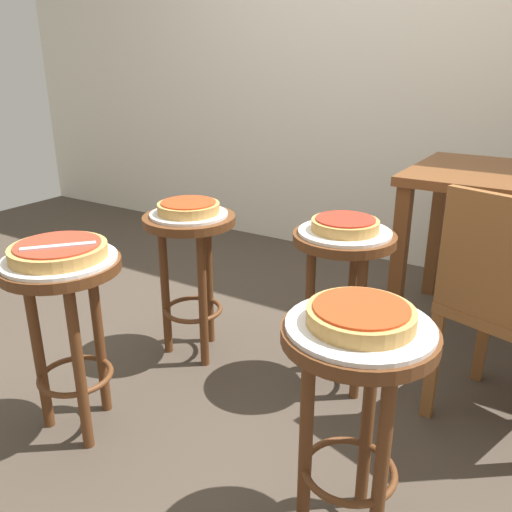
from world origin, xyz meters
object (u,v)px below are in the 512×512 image
(stool_leftside, at_px, (191,253))
(serving_plate_foreground, at_px, (60,259))
(pizza_foreground, at_px, (58,251))
(pizza_server_knife, at_px, (58,246))
(pizza_rear, at_px, (345,225))
(serving_plate_rear, at_px, (345,232))
(serving_plate_middle, at_px, (360,326))
(pizza_leftside, at_px, (189,207))
(serving_plate_leftside, at_px, (189,214))
(stool_rear, at_px, (342,275))
(pizza_middle, at_px, (361,316))
(stool_middle, at_px, (355,387))
(wooden_chair, at_px, (510,306))
(stool_foreground, at_px, (66,308))

(stool_leftside, bearing_deg, serving_plate_foreground, -91.89)
(pizza_foreground, distance_m, pizza_server_knife, 0.04)
(pizza_server_knife, bearing_deg, pizza_rear, 1.57)
(serving_plate_rear, bearing_deg, serving_plate_foreground, -131.33)
(serving_plate_middle, height_order, pizza_leftside, pizza_leftside)
(pizza_foreground, relative_size, serving_plate_leftside, 0.95)
(pizza_leftside, xyz_separation_m, pizza_rear, (0.62, 0.12, -0.00))
(stool_rear, distance_m, serving_plate_rear, 0.17)
(pizza_middle, relative_size, serving_plate_leftside, 0.82)
(stool_middle, bearing_deg, wooden_chair, 69.78)
(stool_foreground, xyz_separation_m, pizza_middle, (0.97, 0.08, 0.20))
(wooden_chair, bearing_deg, stool_leftside, -172.64)
(stool_foreground, distance_m, pizza_server_knife, 0.23)
(serving_plate_foreground, bearing_deg, serving_plate_rear, 48.67)
(serving_plate_rear, bearing_deg, pizza_rear, 90.00)
(stool_leftside, xyz_separation_m, serving_plate_rear, (0.62, 0.12, 0.17))
(serving_plate_foreground, bearing_deg, stool_leftside, 88.11)
(pizza_foreground, bearing_deg, stool_leftside, 88.11)
(serving_plate_middle, bearing_deg, serving_plate_leftside, 150.63)
(pizza_rear, bearing_deg, stool_middle, -63.79)
(serving_plate_rear, relative_size, pizza_server_knife, 1.53)
(stool_foreground, distance_m, pizza_middle, 0.99)
(serving_plate_middle, xyz_separation_m, pizza_middle, (0.00, 0.00, 0.03))
(stool_middle, relative_size, serving_plate_middle, 1.76)
(pizza_leftside, bearing_deg, serving_plate_foreground, -91.89)
(pizza_middle, relative_size, wooden_chair, 0.30)
(serving_plate_foreground, xyz_separation_m, pizza_middle, (0.97, 0.08, 0.03))
(stool_rear, xyz_separation_m, pizza_server_knife, (-0.62, -0.75, 0.22))
(stool_leftside, bearing_deg, pizza_rear, 10.73)
(pizza_foreground, xyz_separation_m, pizza_server_knife, (0.03, -0.02, 0.03))
(pizza_foreground, distance_m, pizza_middle, 0.97)
(serving_plate_foreground, relative_size, serving_plate_rear, 1.05)
(serving_plate_middle, relative_size, pizza_rear, 1.45)
(serving_plate_leftside, xyz_separation_m, pizza_leftside, (0.00, 0.00, 0.03))
(stool_middle, relative_size, pizza_leftside, 2.51)
(serving_plate_foreground, distance_m, stool_rear, 0.99)
(serving_plate_leftside, distance_m, pizza_rear, 0.64)
(pizza_leftside, relative_size, pizza_rear, 1.02)
(serving_plate_foreground, relative_size, stool_middle, 0.57)
(stool_middle, height_order, stool_leftside, same)
(stool_middle, bearing_deg, pizza_server_knife, -173.70)
(pizza_middle, bearing_deg, stool_leftside, 150.63)
(serving_plate_foreground, height_order, stool_leftside, serving_plate_foreground)
(stool_middle, height_order, wooden_chair, wooden_chair)
(stool_foreground, height_order, pizza_middle, pizza_middle)
(pizza_server_knife, bearing_deg, wooden_chair, -15.59)
(stool_foreground, height_order, pizza_server_knife, pizza_server_knife)
(stool_leftside, height_order, serving_plate_rear, serving_plate_rear)
(stool_middle, bearing_deg, pizza_middle, 45.00)
(serving_plate_middle, bearing_deg, serving_plate_rear, 116.21)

